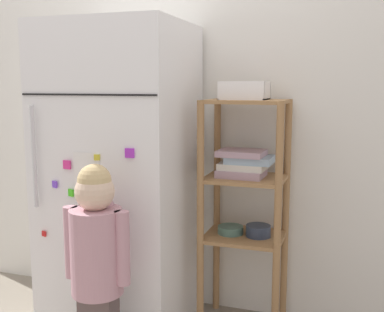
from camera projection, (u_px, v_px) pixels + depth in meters
The scene contains 5 objects.
kitchen_wall_back at pixel (169, 126), 2.69m from camera, with size 2.62×0.03×2.08m, color silver.
refrigerator at pixel (121, 178), 2.45m from camera, with size 0.70×0.66×1.58m.
child_standing at pixel (97, 251), 1.99m from camera, with size 0.31×0.23×0.95m.
pantry_shelf_unit at pixel (245, 188), 2.39m from camera, with size 0.42×0.34×1.21m.
fruit_bin at pixel (245, 92), 2.33m from camera, with size 0.23×0.20×0.09m.
Camera 1 is at (0.98, -2.14, 1.28)m, focal length 43.73 mm.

